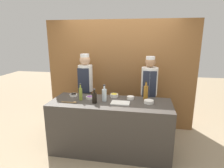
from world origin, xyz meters
TOP-DOWN VIEW (x-y plane):
  - ground_plane at (0.00, 0.00)m, footprint 14.00×14.00m
  - cabinet_wall at (0.00, 1.14)m, footprint 3.32×0.18m
  - counter at (0.00, 0.00)m, footprint 2.11×0.77m
  - sauce_bowl_yellow at (0.02, 0.27)m, footprint 0.15×0.15m
  - sauce_bowl_white at (0.33, 0.20)m, footprint 0.13×0.13m
  - sauce_bowl_purple at (-0.41, 0.09)m, footprint 0.13×0.13m
  - sauce_bowl_orange at (-0.75, 0.19)m, footprint 0.14×0.14m
  - sauce_bowl_brown at (0.66, 0.04)m, footprint 0.17×0.17m
  - cutting_board at (0.18, -0.06)m, footprint 0.31×0.20m
  - bottle_clear at (-0.11, 0.03)m, footprint 0.08×0.08m
  - bottle_soy at (-0.26, -0.11)m, footprint 0.08×0.08m
  - bottle_amber at (0.60, 0.27)m, footprint 0.08×0.08m
  - bottle_oil at (-0.54, -0.00)m, footprint 0.06×0.06m
  - wooden_spoon at (-0.65, -0.18)m, footprint 0.27×0.05m
  - chef_left at (-0.66, 0.68)m, footprint 0.30×0.30m
  - chef_right at (0.66, 0.68)m, footprint 0.32×0.32m

SIDE VIEW (x-z plane):
  - ground_plane at x=0.00m, z-range 0.00..0.00m
  - counter at x=0.00m, z-range 0.00..0.94m
  - chef_right at x=0.66m, z-range 0.08..1.75m
  - chef_left at x=-0.66m, z-range 0.10..1.80m
  - cutting_board at x=0.18m, z-range 0.94..0.96m
  - wooden_spoon at x=-0.65m, z-range 0.94..0.97m
  - sauce_bowl_orange at x=-0.75m, z-range 0.95..0.99m
  - sauce_bowl_purple at x=-0.41m, z-range 0.95..0.99m
  - sauce_bowl_white at x=0.33m, z-range 0.95..1.00m
  - sauce_bowl_brown at x=0.66m, z-range 0.95..1.00m
  - sauce_bowl_yellow at x=0.02m, z-range 0.95..1.01m
  - bottle_soy at x=-0.26m, z-range 0.92..1.17m
  - bottle_clear at x=-0.11m, z-range 0.91..1.20m
  - bottle_oil at x=-0.54m, z-range 0.91..1.21m
  - bottle_amber at x=0.60m, z-range 0.91..1.24m
  - cabinet_wall at x=0.00m, z-range 0.00..2.40m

